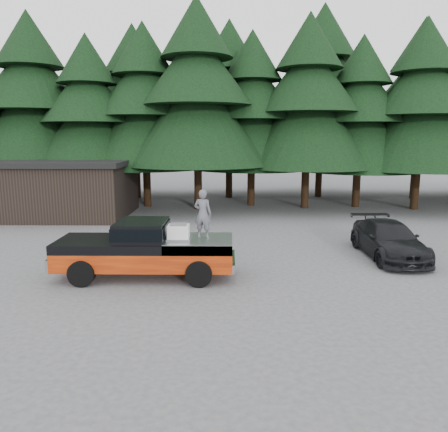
{
  "coord_description": "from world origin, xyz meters",
  "views": [
    {
      "loc": [
        0.99,
        -13.57,
        4.68
      ],
      "look_at": [
        0.84,
        0.0,
        2.19
      ],
      "focal_mm": 35.0,
      "sensor_mm": 36.0,
      "label": 1
    }
  ],
  "objects_px": {
    "man_on_bed": "(203,214)",
    "pickup_truck": "(146,258)",
    "air_compressor": "(179,233)",
    "parked_car": "(388,240)",
    "utility_building": "(60,188)"
  },
  "relations": [
    {
      "from": "pickup_truck",
      "to": "man_on_bed",
      "type": "height_order",
      "value": "man_on_bed"
    },
    {
      "from": "air_compressor",
      "to": "man_on_bed",
      "type": "height_order",
      "value": "man_on_bed"
    },
    {
      "from": "parked_car",
      "to": "utility_building",
      "type": "height_order",
      "value": "utility_building"
    },
    {
      "from": "man_on_bed",
      "to": "utility_building",
      "type": "distance_m",
      "value": 14.6
    },
    {
      "from": "parked_car",
      "to": "pickup_truck",
      "type": "bearing_deg",
      "value": -165.55
    },
    {
      "from": "pickup_truck",
      "to": "air_compressor",
      "type": "bearing_deg",
      "value": -9.75
    },
    {
      "from": "man_on_bed",
      "to": "pickup_truck",
      "type": "bearing_deg",
      "value": 17.13
    },
    {
      "from": "pickup_truck",
      "to": "parked_car",
      "type": "bearing_deg",
      "value": 15.88
    },
    {
      "from": "air_compressor",
      "to": "utility_building",
      "type": "distance_m",
      "value": 14.35
    },
    {
      "from": "air_compressor",
      "to": "utility_building",
      "type": "relative_size",
      "value": 0.08
    },
    {
      "from": "air_compressor",
      "to": "parked_car",
      "type": "xyz_separation_m",
      "value": [
        7.89,
        2.77,
        -0.87
      ]
    },
    {
      "from": "man_on_bed",
      "to": "parked_car",
      "type": "height_order",
      "value": "man_on_bed"
    },
    {
      "from": "pickup_truck",
      "to": "man_on_bed",
      "type": "distance_m",
      "value": 2.43
    },
    {
      "from": "man_on_bed",
      "to": "utility_building",
      "type": "relative_size",
      "value": 0.19
    },
    {
      "from": "air_compressor",
      "to": "utility_building",
      "type": "xyz_separation_m",
      "value": [
        -8.35,
        11.67,
        0.1
      ]
    }
  ]
}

